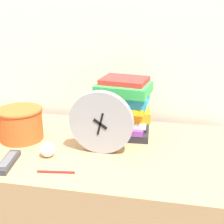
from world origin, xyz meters
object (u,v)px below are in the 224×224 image
Objects in this scene: basket at (21,123)px; crumpled_paper_ball at (47,149)px; tv_remote at (8,162)px; desk_clock at (101,123)px; book_stack at (122,107)px; pen at (56,172)px.

crumpled_paper_ball is (0.17, -0.13, -0.04)m from basket.
desk_clock is at bearing 27.70° from tv_remote.
basket is at bearing 103.79° from tv_remote.
crumpled_paper_ball is at bearing 36.54° from tv_remote.
basket is (-0.41, -0.13, -0.05)m from book_stack.
basket is at bearing 142.57° from crumpled_paper_ball.
book_stack reaches higher than pen.
crumpled_paper_ball is (0.12, 0.09, 0.02)m from tv_remote.
desk_clock reaches higher than basket.
tv_remote is 0.19m from pen.
pen is (0.19, -0.02, -0.01)m from tv_remote.
desk_clock is 1.31× the size of basket.
desk_clock is 0.37m from basket.
desk_clock is at bearing -8.63° from basket.
tv_remote is 1.22× the size of pen.
tv_remote is at bearing -152.30° from desk_clock.
pen is (0.07, -0.11, -0.02)m from crumpled_paper_ball.
desk_clock is 1.88× the size of pen.
desk_clock is 0.92× the size of book_stack.
book_stack is 1.42× the size of basket.
basket is 0.35m from pen.
desk_clock is at bearing 21.47° from crumpled_paper_ball.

